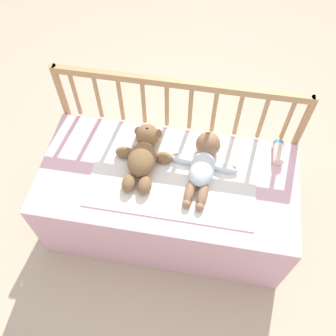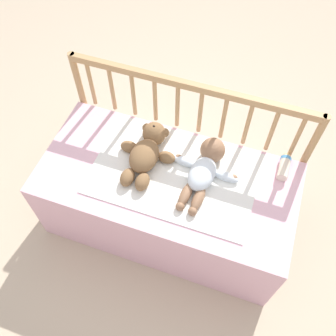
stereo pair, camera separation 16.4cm
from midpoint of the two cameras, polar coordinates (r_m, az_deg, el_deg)
The scene contains 7 objects.
ground_plane at distance 2.24m, azimuth -2.17°, elevation -7.96°, with size 12.00×12.00×0.00m, color #C6B293.
crib_mattress at distance 2.03m, azimuth -2.38°, elevation -5.09°, with size 1.27×0.61×0.47m.
crib_rail at distance 1.94m, azimuth -0.85°, elevation 8.18°, with size 1.27×0.04×0.80m.
blanket at distance 1.83m, azimuth -1.60°, elevation -0.82°, with size 0.80×0.51×0.01m.
teddy_bear at distance 1.84m, azimuth -6.33°, elevation 1.91°, with size 0.29×0.38×0.12m.
baby at distance 1.81m, azimuth 2.85°, elevation 0.50°, with size 0.35×0.42×0.12m.
baby_bottle at distance 1.94m, azimuth 14.19°, elevation 2.47°, with size 0.05×0.15×0.05m.
Camera 1 is at (0.17, -0.95, 2.02)m, focal length 40.00 mm.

